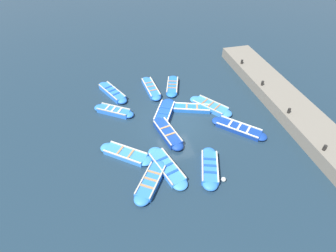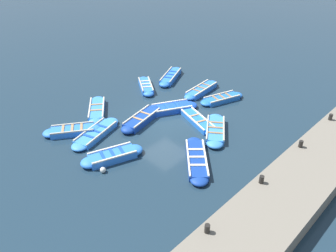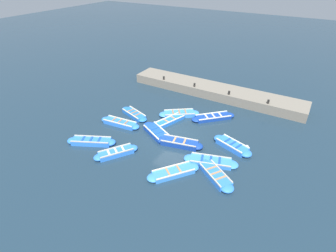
{
  "view_description": "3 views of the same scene",
  "coord_description": "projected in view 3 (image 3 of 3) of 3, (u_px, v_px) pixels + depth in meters",
  "views": [
    {
      "loc": [
        -3.93,
        -13.5,
        12.15
      ],
      "look_at": [
        -0.74,
        -0.68,
        0.47
      ],
      "focal_mm": 28.0,
      "sensor_mm": 36.0,
      "label": 1
    },
    {
      "loc": [
        12.03,
        -11.96,
        10.19
      ],
      "look_at": [
        0.89,
        -0.63,
        0.27
      ],
      "focal_mm": 35.0,
      "sensor_mm": 36.0,
      "label": 2
    },
    {
      "loc": [
        -14.81,
        -8.35,
        11.6
      ],
      "look_at": [
        0.27,
        0.6,
        0.52
      ],
      "focal_mm": 28.0,
      "sensor_mm": 36.0,
      "label": 3
    }
  ],
  "objects": [
    {
      "name": "bollard_mid_north",
      "position": [
        229.0,
        93.0,
        24.68
      ],
      "size": [
        0.2,
        0.2,
        0.35
      ],
      "primitive_type": "cylinder",
      "color": "black",
      "rests_on": "quay_wall"
    },
    {
      "name": "boat_broadside",
      "position": [
        179.0,
        143.0,
        19.37
      ],
      "size": [
        1.6,
        3.64,
        0.46
      ],
      "color": "navy",
      "rests_on": "ground"
    },
    {
      "name": "boat_near_quay",
      "position": [
        179.0,
        114.0,
        23.11
      ],
      "size": [
        2.86,
        3.43,
        0.4
      ],
      "color": "#3884E0",
      "rests_on": "ground"
    },
    {
      "name": "bollard_south",
      "position": [
        164.0,
        78.0,
        27.8
      ],
      "size": [
        0.2,
        0.2,
        0.35
      ],
      "primitive_type": "cylinder",
      "color": "black",
      "rests_on": "quay_wall"
    },
    {
      "name": "ground_plane",
      "position": [
        173.0,
        135.0,
        20.57
      ],
      "size": [
        120.0,
        120.0,
        0.0
      ],
      "primitive_type": "plane",
      "color": "#1C303F"
    },
    {
      "name": "boat_alongside",
      "position": [
        211.0,
        161.0,
        17.66
      ],
      "size": [
        1.95,
        3.78,
        0.35
      ],
      "color": "#3884E0",
      "rests_on": "ground"
    },
    {
      "name": "boat_drifting",
      "position": [
        170.0,
        121.0,
        22.13
      ],
      "size": [
        3.53,
        1.82,
        0.36
      ],
      "color": "blue",
      "rests_on": "ground"
    },
    {
      "name": "boat_stern_in",
      "position": [
        116.0,
        153.0,
        18.41
      ],
      "size": [
        3.04,
        2.37,
        0.42
      ],
      "color": "blue",
      "rests_on": "ground"
    },
    {
      "name": "boat_outer_left",
      "position": [
        173.0,
        172.0,
        16.73
      ],
      "size": [
        3.31,
        2.83,
        0.38
      ],
      "color": "#3884E0",
      "rests_on": "ground"
    },
    {
      "name": "boat_inner_gap",
      "position": [
        213.0,
        117.0,
        22.62
      ],
      "size": [
        3.36,
        3.36,
        0.38
      ],
      "color": "navy",
      "rests_on": "ground"
    },
    {
      "name": "boat_outer_right",
      "position": [
        156.0,
        132.0,
        20.58
      ],
      "size": [
        2.4,
        3.46,
        0.42
      ],
      "color": "#1947B7",
      "rests_on": "ground"
    },
    {
      "name": "boat_tucked",
      "position": [
        134.0,
        114.0,
        23.08
      ],
      "size": [
        1.75,
        3.33,
        0.38
      ],
      "color": "blue",
      "rests_on": "ground"
    },
    {
      "name": "quay_wall",
      "position": [
        215.0,
        91.0,
        26.52
      ],
      "size": [
        2.7,
        17.55,
        0.9
      ],
      "color": "slate",
      "rests_on": "ground"
    },
    {
      "name": "boat_end_of_row",
      "position": [
        91.0,
        141.0,
        19.54
      ],
      "size": [
        2.31,
        3.65,
        0.43
      ],
      "color": "blue",
      "rests_on": "ground"
    },
    {
      "name": "boat_centre",
      "position": [
        232.0,
        146.0,
        19.09
      ],
      "size": [
        1.87,
        3.33,
        0.45
      ],
      "color": "blue",
      "rests_on": "ground"
    },
    {
      "name": "boat_mid_row",
      "position": [
        120.0,
        123.0,
        21.78
      ],
      "size": [
        1.11,
        3.65,
        0.42
      ],
      "color": "blue",
      "rests_on": "ground"
    },
    {
      "name": "bollard_mid_south",
      "position": [
        194.0,
        85.0,
        26.24
      ],
      "size": [
        0.2,
        0.2,
        0.35
      ],
      "primitive_type": "cylinder",
      "color": "black",
      "rests_on": "quay_wall"
    },
    {
      "name": "bollard_north",
      "position": [
        268.0,
        102.0,
        23.13
      ],
      "size": [
        0.2,
        0.2,
        0.35
      ],
      "primitive_type": "cylinder",
      "color": "black",
      "rests_on": "quay_wall"
    },
    {
      "name": "buoy_orange_near",
      "position": [
        247.0,
        147.0,
        19.06
      ],
      "size": [
        0.28,
        0.28,
        0.28
      ],
      "primitive_type": "sphere",
      "color": "silver",
      "rests_on": "ground"
    },
    {
      "name": "boat_bow_out",
      "position": [
        215.0,
        175.0,
        16.49
      ],
      "size": [
        2.54,
        3.19,
        0.41
      ],
      "color": "blue",
      "rests_on": "ground"
    }
  ]
}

